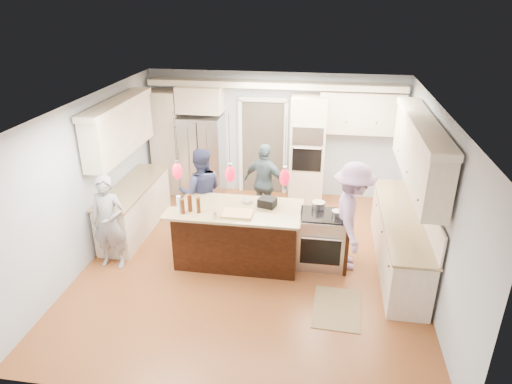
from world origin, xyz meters
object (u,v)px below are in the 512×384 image
refrigerator (202,156)px  kitchen_island (239,234)px  person_bar_end (109,222)px  island_range (323,239)px  person_far_left (201,192)px

refrigerator → kitchen_island: bearing=-63.1°
kitchen_island → person_bar_end: bearing=-165.7°
kitchen_island → person_bar_end: 2.14m
kitchen_island → person_bar_end: person_bar_end is taller
island_range → person_bar_end: person_bar_end is taller
island_range → person_far_left: 2.40m
kitchen_island → person_bar_end: size_ratio=1.30×
refrigerator → person_far_left: refrigerator is taller
kitchen_island → island_range: bearing=3.1°
refrigerator → person_far_left: bearing=-75.9°
refrigerator → person_bar_end: bearing=-103.6°
refrigerator → person_far_left: 1.85m
kitchen_island → person_far_left: 1.21m
kitchen_island → island_range: 1.41m
island_range → person_bar_end: 3.53m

